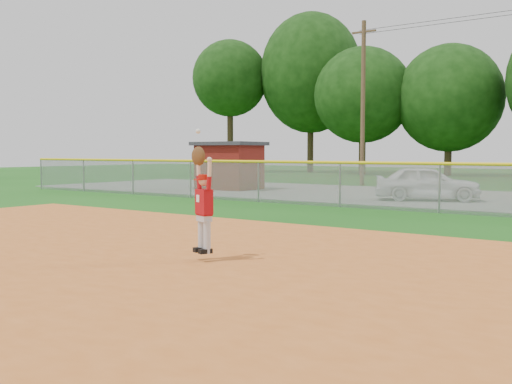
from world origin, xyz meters
TOP-DOWN VIEW (x-y plane):
  - ground at (0.00, 0.00)m, footprint 120.00×120.00m
  - clay_infield at (0.00, -3.00)m, footprint 24.00×16.00m
  - parking_strip at (0.00, 16.00)m, footprint 44.00×10.00m
  - car_white_a at (-1.70, 14.00)m, footprint 4.16×2.95m
  - utility_shed at (-11.85, 14.95)m, footprint 3.14×2.45m
  - outfield_fence at (0.00, 10.00)m, footprint 40.06×0.10m
  - ballplayer at (-0.82, -0.03)m, footprint 0.57×0.37m

SIDE VIEW (x-z plane):
  - ground at x=0.00m, z-range 0.00..0.00m
  - parking_strip at x=0.00m, z-range 0.00..0.03m
  - clay_infield at x=0.00m, z-range 0.00..0.04m
  - car_white_a at x=-1.70m, z-range 0.03..1.34m
  - outfield_fence at x=0.00m, z-range 0.11..1.66m
  - ballplayer at x=-0.82m, z-range 0.02..2.08m
  - utility_shed at x=-11.85m, z-range 0.02..2.37m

